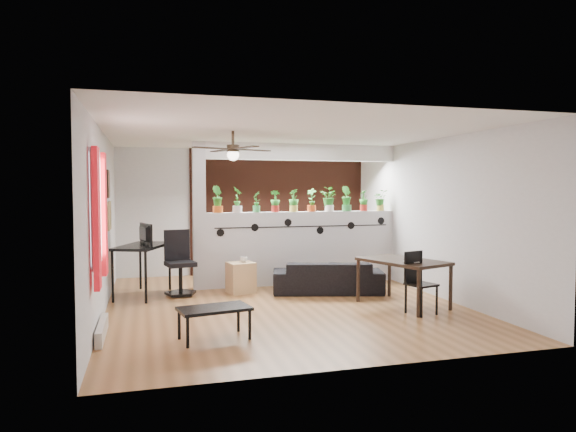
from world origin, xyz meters
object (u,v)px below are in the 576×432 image
(cup, at_px, (244,259))
(computer_desk, at_px, (143,250))
(ceiling_fan, at_px, (233,151))
(office_chair, at_px, (179,267))
(potted_plant_1, at_px, (237,199))
(potted_plant_5, at_px, (312,199))
(potted_plant_4, at_px, (294,200))
(folding_chair, at_px, (417,277))
(sofa, at_px, (328,277))
(potted_plant_8, at_px, (364,200))
(potted_plant_9, at_px, (380,200))
(cube_shelf, at_px, (241,278))
(potted_plant_6, at_px, (329,199))
(potted_plant_2, at_px, (256,201))
(coffee_table, at_px, (214,311))
(dining_table, at_px, (403,265))
(potted_plant_7, at_px, (347,198))
(potted_plant_0, at_px, (218,198))
(potted_plant_3, at_px, (275,200))

(cup, height_order, computer_desk, computer_desk)
(ceiling_fan, distance_m, office_chair, 2.39)
(potted_plant_1, relative_size, potted_plant_5, 1.06)
(potted_plant_4, distance_m, folding_chair, 3.02)
(potted_plant_4, relative_size, sofa, 0.24)
(potted_plant_8, xyz_separation_m, sofa, (-1.06, -0.90, -1.31))
(potted_plant_5, bearing_deg, ceiling_fan, -134.61)
(potted_plant_8, xyz_separation_m, potted_plant_9, (0.35, 0.00, -0.00))
(potted_plant_5, xyz_separation_m, cup, (-1.39, -0.53, -1.01))
(potted_plant_1, xyz_separation_m, potted_plant_4, (1.05, 0.00, -0.02))
(cube_shelf, height_order, office_chair, office_chair)
(office_chair, bearing_deg, potted_plant_1, 22.41)
(sofa, bearing_deg, potted_plant_6, -96.60)
(computer_desk, bearing_deg, ceiling_fan, -48.84)
(sofa, relative_size, cup, 14.08)
(potted_plant_2, distance_m, potted_plant_8, 2.11)
(potted_plant_2, height_order, coffee_table, potted_plant_2)
(office_chair, relative_size, coffee_table, 1.19)
(office_chair, bearing_deg, cup, -5.12)
(potted_plant_2, relative_size, cup, 3.02)
(potted_plant_5, relative_size, sofa, 0.25)
(potted_plant_2, height_order, computer_desk, potted_plant_2)
(cup, height_order, office_chair, office_chair)
(potted_plant_8, height_order, sofa, potted_plant_8)
(potted_plant_6, bearing_deg, potted_plant_2, -180.00)
(potted_plant_8, height_order, computer_desk, potted_plant_8)
(sofa, relative_size, folding_chair, 2.01)
(potted_plant_1, xyz_separation_m, cube_shelf, (-0.04, -0.53, -1.33))
(ceiling_fan, bearing_deg, potted_plant_8, 32.47)
(dining_table, xyz_separation_m, folding_chair, (-0.02, -0.46, -0.11))
(potted_plant_2, relative_size, computer_desk, 0.29)
(potted_plant_4, height_order, potted_plant_7, potted_plant_7)
(computer_desk, relative_size, office_chair, 1.24)
(potted_plant_4, distance_m, cube_shelf, 1.79)
(dining_table, bearing_deg, potted_plant_7, 91.13)
(cube_shelf, height_order, folding_chair, folding_chair)
(potted_plant_0, distance_m, potted_plant_7, 2.46)
(potted_plant_1, relative_size, sofa, 0.26)
(potted_plant_4, bearing_deg, potted_plant_6, 0.00)
(potted_plant_7, height_order, computer_desk, potted_plant_7)
(ceiling_fan, distance_m, coffee_table, 2.43)
(cube_shelf, height_order, dining_table, dining_table)
(potted_plant_5, bearing_deg, cube_shelf, -159.73)
(dining_table, bearing_deg, office_chair, 151.77)
(potted_plant_3, relative_size, potted_plant_9, 0.99)
(potted_plant_6, xyz_separation_m, folding_chair, (0.37, -2.62, -1.07))
(potted_plant_6, height_order, cube_shelf, potted_plant_6)
(potted_plant_9, relative_size, sofa, 0.23)
(cube_shelf, xyz_separation_m, cup, (0.05, 0.00, 0.31))
(potted_plant_0, distance_m, sofa, 2.39)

